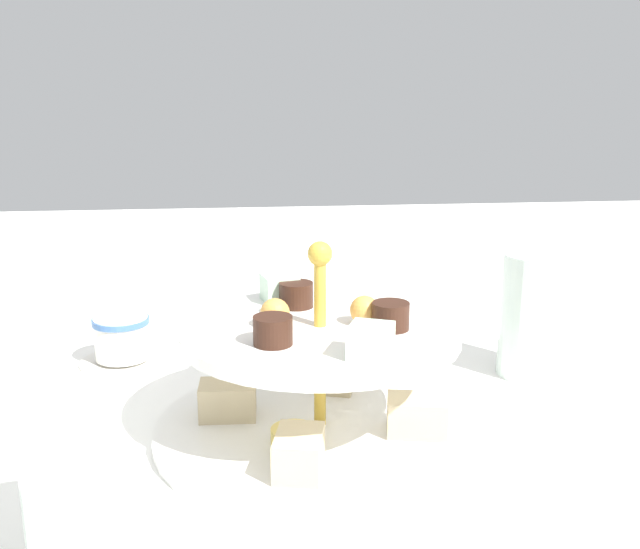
{
  "coord_description": "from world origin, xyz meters",
  "views": [
    {
      "loc": [
        0.57,
        -0.06,
        0.29
      ],
      "look_at": [
        0.0,
        0.0,
        0.14
      ],
      "focal_mm": 41.8,
      "sensor_mm": 36.0,
      "label": 1
    }
  ],
  "objects": [
    {
      "name": "tiered_serving_stand",
      "position": [
        0.0,
        -0.0,
        0.04
      ],
      "size": [
        0.28,
        0.28,
        0.17
      ],
      "color": "white",
      "rests_on": "ground_plane"
    },
    {
      "name": "water_glass_tall_right",
      "position": [
        -0.11,
        0.23,
        0.06
      ],
      "size": [
        0.07,
        0.07,
        0.13
      ],
      "primitive_type": "cylinder",
      "color": "silver",
      "rests_on": "ground_plane"
    },
    {
      "name": "water_glass_short_left",
      "position": [
        -0.06,
        -0.25,
        0.04
      ],
      "size": [
        0.06,
        0.06,
        0.08
      ],
      "primitive_type": "cylinder",
      "color": "silver",
      "rests_on": "ground_plane"
    },
    {
      "name": "butter_knife_right",
      "position": [
        -0.3,
        0.0,
        0.0
      ],
      "size": [
        0.04,
        0.17,
        0.0
      ],
      "primitive_type": "cube",
      "rotation": [
        0.0,
        0.0,
        4.87
      ],
      "color": "silver",
      "rests_on": "ground_plane"
    },
    {
      "name": "water_glass_mid_back",
      "position": [
        0.16,
        -0.17,
        0.05
      ],
      "size": [
        0.06,
        0.06,
        0.11
      ],
      "primitive_type": "cylinder",
      "color": "silver",
      "rests_on": "ground_plane"
    },
    {
      "name": "teacup_with_saucer",
      "position": [
        -0.19,
        -0.19,
        0.02
      ],
      "size": [
        0.09,
        0.09,
        0.05
      ],
      "color": "white",
      "rests_on": "ground_plane"
    },
    {
      "name": "ground_plane",
      "position": [
        0.0,
        0.0,
        0.0
      ],
      "size": [
        2.4,
        2.4,
        0.0
      ],
      "primitive_type": "plane",
      "color": "white"
    }
  ]
}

